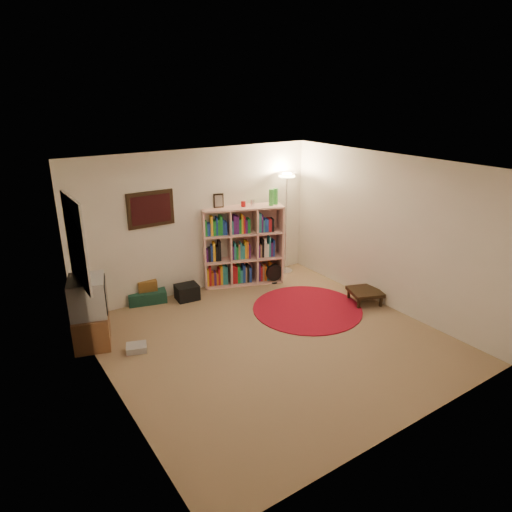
{
  "coord_description": "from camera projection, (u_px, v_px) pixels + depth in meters",
  "views": [
    {
      "loc": [
        -3.4,
        -4.65,
        3.4
      ],
      "look_at": [
        0.1,
        0.6,
        1.1
      ],
      "focal_mm": 32.0,
      "sensor_mm": 36.0,
      "label": 1
    }
  ],
  "objects": [
    {
      "name": "bookshelf",
      "position": [
        241.0,
        247.0,
        8.33
      ],
      "size": [
        1.51,
        0.89,
        1.75
      ],
      "rotation": [
        0.0,
        0.0,
        -0.35
      ],
      "color": "#FFB8AA",
      "rests_on": "ground"
    },
    {
      "name": "floor_fan",
      "position": [
        274.0,
        273.0,
        8.49
      ],
      "size": [
        0.33,
        0.19,
        0.37
      ],
      "rotation": [
        0.0,
        0.0,
        -0.11
      ],
      "color": "black",
      "rests_on": "ground"
    },
    {
      "name": "wicker_basket",
      "position": [
        147.0,
        285.0,
        7.73
      ],
      "size": [
        0.36,
        0.29,
        0.18
      ],
      "rotation": [
        0.0,
        0.0,
        -0.24
      ],
      "color": "brown",
      "rests_on": "suitcase"
    },
    {
      "name": "tv_stand",
      "position": [
        90.0,
        313.0,
        6.36
      ],
      "size": [
        0.65,
        0.79,
        0.99
      ],
      "rotation": [
        0.0,
        0.0,
        -0.29
      ],
      "color": "brown",
      "rests_on": "ground"
    },
    {
      "name": "floor_lamp",
      "position": [
        287.0,
        190.0,
        8.51
      ],
      "size": [
        0.42,
        0.42,
        1.97
      ],
      "rotation": [
        0.0,
        0.0,
        -0.1
      ],
      "color": "white",
      "rests_on": "ground"
    },
    {
      "name": "dvd_box",
      "position": [
        136.0,
        348.0,
        6.31
      ],
      "size": [
        0.33,
        0.31,
        0.09
      ],
      "rotation": [
        0.0,
        0.0,
        -0.34
      ],
      "color": "#ACACB1",
      "rests_on": "ground"
    },
    {
      "name": "duffel_bag",
      "position": [
        187.0,
        292.0,
        7.84
      ],
      "size": [
        0.41,
        0.35,
        0.26
      ],
      "rotation": [
        0.0,
        0.0,
        -0.1
      ],
      "color": "black",
      "rests_on": "ground"
    },
    {
      "name": "room",
      "position": [
        269.0,
        259.0,
        6.15
      ],
      "size": [
        4.54,
        4.54,
        2.54
      ],
      "color": "#8E7153",
      "rests_on": "ground"
    },
    {
      "name": "red_rug",
      "position": [
        307.0,
        309.0,
        7.52
      ],
      "size": [
        1.8,
        1.8,
        0.02
      ],
      "color": "maroon",
      "rests_on": "ground"
    },
    {
      "name": "side_table",
      "position": [
        365.0,
        292.0,
        7.69
      ],
      "size": [
        0.64,
        0.64,
        0.23
      ],
      "rotation": [
        0.0,
        0.0,
        -0.36
      ],
      "color": "black",
      "rests_on": "ground"
    },
    {
      "name": "suitcase",
      "position": [
        147.0,
        296.0,
        7.78
      ],
      "size": [
        0.71,
        0.55,
        0.2
      ],
      "rotation": [
        0.0,
        0.0,
        -0.26
      ],
      "color": "#14382C",
      "rests_on": "ground"
    }
  ]
}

